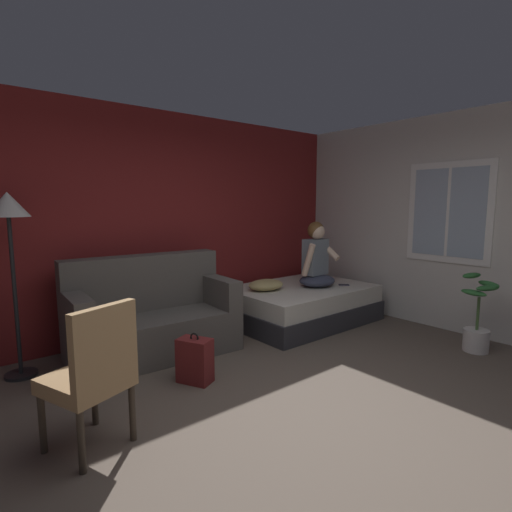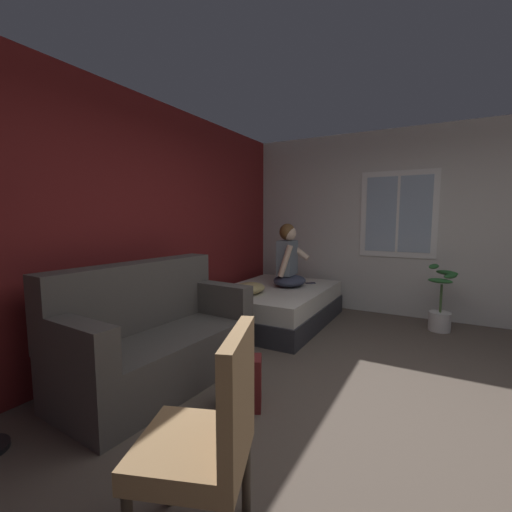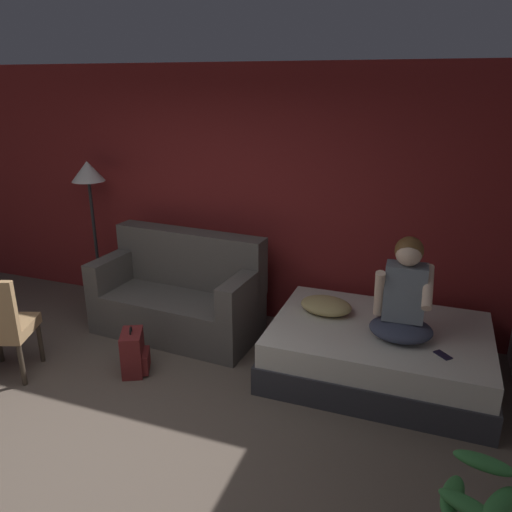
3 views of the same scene
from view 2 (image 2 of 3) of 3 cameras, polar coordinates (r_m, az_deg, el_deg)
name	(u,v)px [view 2 (image 2 of 3)]	position (r m, az deg, el deg)	size (l,w,h in m)	color
ground_plane	(399,430)	(2.78, 22.76, -25.18)	(40.00, 40.00, 0.00)	brown
wall_back_accent	(120,226)	(3.73, -21.65, 4.63)	(10.92, 0.16, 2.70)	maroon
wall_side_with_window	(428,224)	(5.42, 26.79, 4.82)	(0.19, 6.59, 2.70)	silver
bed	(276,305)	(4.78, 3.28, -8.13)	(1.92, 1.36, 0.48)	#2D2D33
couch	(155,337)	(3.20, -16.55, -12.86)	(1.75, 0.93, 1.04)	#514C47
side_chair	(208,434)	(1.63, -7.97, -27.29)	(0.59, 0.59, 0.98)	#382D23
person_seated	(288,261)	(4.78, 5.44, -0.84)	(0.54, 0.46, 0.88)	#383D51
backpack	(241,383)	(2.76, -2.44, -20.37)	(0.33, 0.35, 0.46)	maroon
throw_pillow	(249,288)	(4.33, -1.23, -5.41)	(0.48, 0.36, 0.14)	tan
cell_phone	(310,283)	(5.08, 9.05, -4.47)	(0.07, 0.14, 0.01)	black
potted_plant	(440,308)	(4.97, 28.39, -7.57)	(0.39, 0.37, 0.85)	silver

